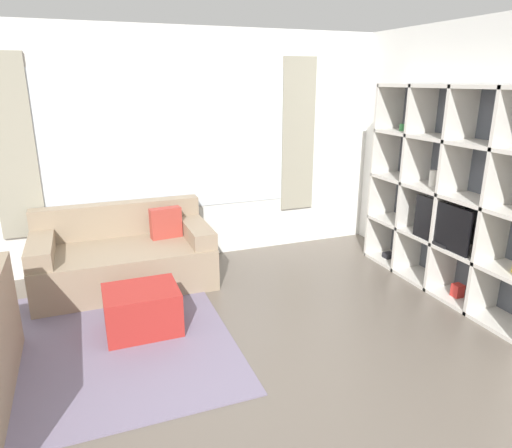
# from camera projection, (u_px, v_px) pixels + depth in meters

# --- Properties ---
(wall_back) EXTENTS (6.49, 0.11, 2.70)m
(wall_back) POSITION_uv_depth(u_px,v_px,m) (170.00, 149.00, 5.30)
(wall_back) COLOR white
(wall_back) RESTS_ON ground_plane
(wall_right) EXTENTS (0.07, 4.59, 2.70)m
(wall_right) POSITION_uv_depth(u_px,v_px,m) (463.00, 159.00, 4.67)
(wall_right) COLOR white
(wall_right) RESTS_ON ground_plane
(area_rug) EXTENTS (2.50, 2.25, 0.01)m
(area_rug) POSITION_uv_depth(u_px,v_px,m) (77.00, 347.00, 3.79)
(area_rug) COLOR slate
(area_rug) RESTS_ON ground_plane
(shelving_unit) EXTENTS (0.40, 2.24, 2.09)m
(shelving_unit) POSITION_uv_depth(u_px,v_px,m) (454.00, 194.00, 4.56)
(shelving_unit) COLOR #515660
(shelving_unit) RESTS_ON ground_plane
(couch_main) EXTENTS (1.81, 1.00, 0.82)m
(couch_main) POSITION_uv_depth(u_px,v_px,m) (125.00, 257.00, 4.92)
(couch_main) COLOR gray
(couch_main) RESTS_ON ground_plane
(ottoman) EXTENTS (0.63, 0.51, 0.40)m
(ottoman) POSITION_uv_depth(u_px,v_px,m) (142.00, 310.00, 3.99)
(ottoman) COLOR #A82823
(ottoman) RESTS_ON ground_plane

